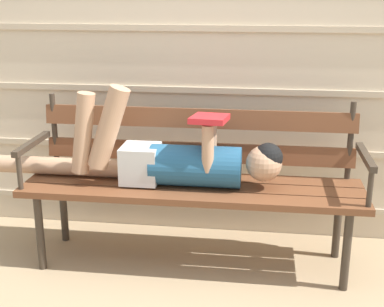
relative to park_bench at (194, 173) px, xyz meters
The scene contains 4 objects.
ground_plane 0.56m from the park_bench, 90.00° to the right, with size 12.00×12.00×0.00m, color tan.
house_siding 0.71m from the park_bench, 90.00° to the left, with size 5.29×0.08×2.17m.
park_bench is the anchor object (origin of this frame).
reclining_person 0.18m from the park_bench, 152.33° to the right, with size 1.68×0.27×0.55m.
Camera 1 is at (0.36, -2.53, 1.49)m, focal length 49.85 mm.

